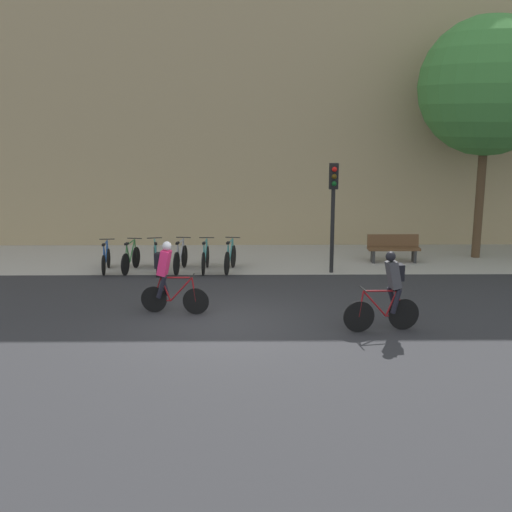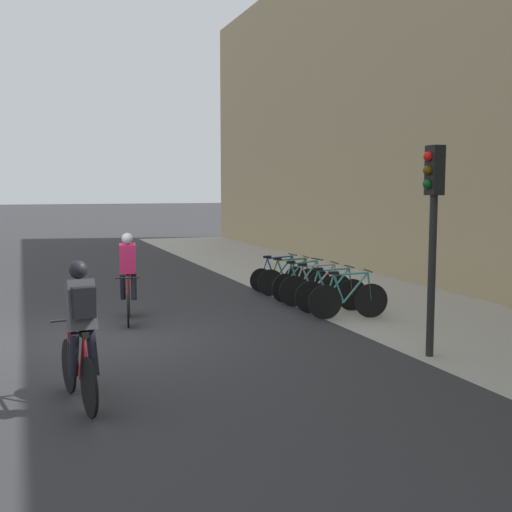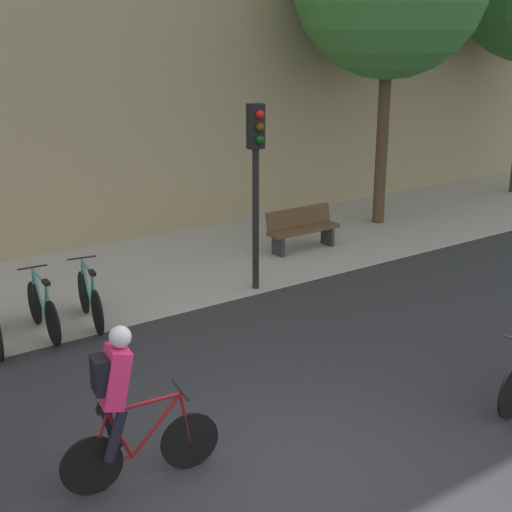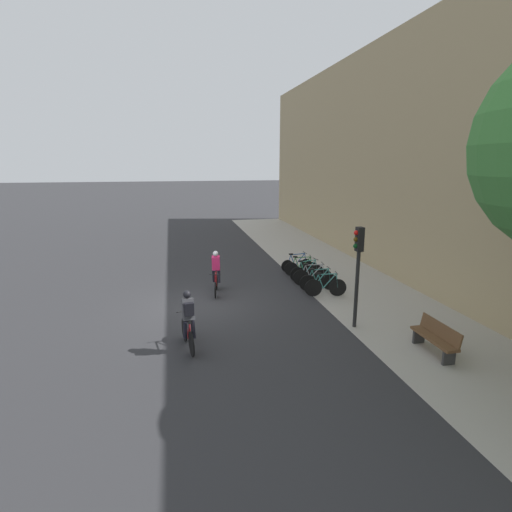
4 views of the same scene
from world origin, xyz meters
name	(u,v)px [view 4 (image 4 of 4)]	position (x,y,z in m)	size (l,w,h in m)	color
ground	(201,305)	(0.00, 0.00, 0.00)	(200.00, 200.00, 0.00)	#2B2B2D
kerb_strip	(366,293)	(0.00, 6.75, 0.00)	(44.00, 4.50, 0.01)	#A39E93
building_facade	(435,156)	(0.00, 9.30, 5.46)	(44.00, 0.60, 10.92)	tan
cyclist_pink	(216,270)	(-1.41, 0.76, 0.95)	(1.66, 0.53, 1.76)	black
cyclist_grey	(188,319)	(3.63, -0.59, 0.95)	(1.72, 0.52, 1.79)	black
parked_bike_0	(297,264)	(-3.81, 4.98, 0.38)	(0.46, 1.59, 0.94)	black
parked_bike_1	(302,268)	(-3.05, 4.98, 0.40)	(0.46, 1.62, 0.96)	black
parked_bike_2	(307,272)	(-2.29, 4.98, 0.40)	(0.49, 1.68, 0.97)	black
parked_bike_3	(312,276)	(-1.54, 4.98, 0.41)	(0.46, 1.71, 0.99)	black
parked_bike_4	(319,281)	(-0.78, 4.98, 0.41)	(0.46, 1.67, 0.98)	black
parked_bike_5	(325,286)	(-0.03, 4.98, 0.41)	(0.46, 1.66, 0.99)	black
traffic_light_pole	(358,259)	(3.05, 4.77, 2.30)	(0.26, 0.30, 3.29)	black
bench	(436,338)	(5.23, 6.16, 0.47)	(1.67, 0.44, 0.89)	brown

